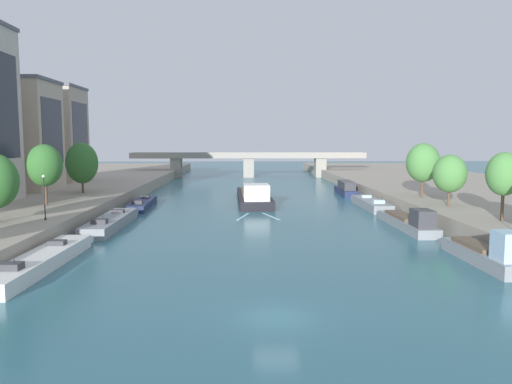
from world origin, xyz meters
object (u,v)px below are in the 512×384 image
Objects in this scene: moored_boat_right_near at (346,189)px; tree_right_midway at (450,174)px; moored_boat_left_midway at (142,204)px; tree_right_past_mid at (423,163)px; moored_boat_left_second at (111,222)px; moored_boat_right_far at (371,204)px; tree_left_far at (82,163)px; tree_right_third at (504,174)px; moored_boat_right_downstream at (408,221)px; barge_midriver at (254,196)px; tree_left_end_of_row at (45,165)px; moored_boat_left_gap_after at (41,261)px; moored_boat_right_gap_after at (484,253)px; lamppost_left_bank at (44,195)px; bridge_far at (249,161)px.

moored_boat_right_near is 30.98m from tree_right_midway.
moored_boat_left_midway is 1.90× the size of tree_right_past_mid.
moored_boat_right_far is (34.20, 15.20, -0.02)m from moored_boat_left_second.
tree_left_far is 1.11× the size of tree_right_third.
moored_boat_left_second is at bearing 176.81° from moored_boat_right_downstream.
moored_boat_right_far is 16.68m from moored_boat_right_near.
moored_boat_right_far is 9.66m from tree_right_past_mid.
barge_midriver is 32.08m from tree_left_end_of_row.
moored_boat_left_gap_after is at bearing -91.42° from moored_boat_left_midway.
moored_boat_left_gap_after is 2.24× the size of tree_right_past_mid.
moored_boat_left_gap_after is 1.46× the size of moored_boat_right_gap_after.
barge_midriver is 3.50× the size of tree_right_third.
barge_midriver is 2.06× the size of moored_boat_right_gap_after.
tree_right_third is at bearing -12.34° from moored_boat_left_second.
tree_left_far reaches higher than moored_boat_left_second.
moored_boat_right_near is at bearing 99.28° from tree_right_third.
moored_boat_left_gap_after is 1.17× the size of moored_boat_right_far.
moored_boat_right_near is (-0.12, 16.67, 0.46)m from moored_boat_right_far.
tree_left_far reaches higher than lamppost_left_bank.
moored_boat_right_gap_after is at bearing -15.41° from lamppost_left_bank.
bridge_far is (-16.93, 76.67, 3.42)m from moored_boat_right_downstream.
tree_right_midway is at bearing 25.74° from moored_boat_left_gap_after.
tree_left_end_of_row is 0.12× the size of bridge_far.
moored_boat_left_gap_after is at bearing -70.30° from lamppost_left_bank.
bridge_far is (-17.59, 92.63, 3.29)m from moored_boat_right_gap_after.
moored_boat_right_gap_after is at bearing -26.50° from tree_left_end_of_row.
lamppost_left_bank reaches higher than moored_boat_right_gap_after.
tree_right_third is (6.55, -24.12, 6.06)m from moored_boat_right_far.
moored_boat_left_midway is 38.61m from moored_boat_right_downstream.
moored_boat_left_second is (-17.01, -21.88, -0.39)m from barge_midriver.
moored_boat_right_far is 1.91× the size of tree_right_past_mid.
tree_right_third is 1.50× the size of lamppost_left_bank.
moored_boat_right_far is 1.93× the size of tree_left_end_of_row.
bridge_far reaches higher than moored_boat_right_gap_after.
tree_right_midway reaches higher than moored_boat_right_gap_after.
tree_left_far reaches higher than moored_boat_left_midway.
moored_boat_left_second is 1.29× the size of moored_boat_right_near.
bridge_far is at bearing 90.06° from barge_midriver.
moored_boat_right_far is 2.12× the size of tree_right_third.
moored_boat_left_second is at bearing -156.03° from moored_boat_right_far.
bridge_far is at bearing 70.08° from tree_left_end_of_row.
barge_midriver is 3.83× the size of tree_right_midway.
tree_right_midway is 0.83× the size of tree_right_past_mid.
moored_boat_left_second is 76.77m from bridge_far.
tree_left_far is 1.01× the size of tree_right_past_mid.
moored_boat_right_gap_after is 1.86× the size of tree_right_midway.
moored_boat_right_gap_after reaches higher than moored_boat_left_second.
moored_boat_left_gap_after is 1.13× the size of moored_boat_right_downstream.
moored_boat_right_downstream is 1.97× the size of tree_left_far.
lamppost_left_bank is at bearing -80.26° from tree_left_far.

